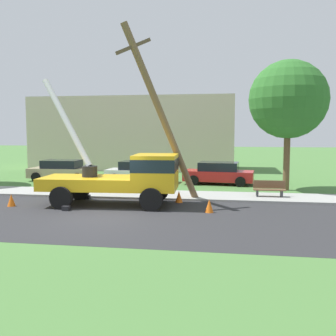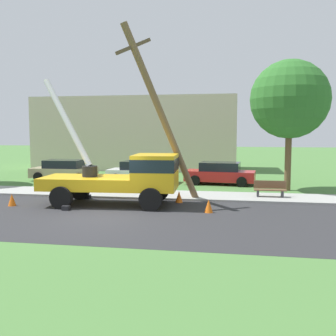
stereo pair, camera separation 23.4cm
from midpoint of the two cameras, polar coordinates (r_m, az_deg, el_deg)
name	(u,v)px [view 2 (the right image)]	position (r m, az deg, el deg)	size (l,w,h in m)	color
ground_plane	(162,180)	(27.36, -0.71, -1.73)	(120.00, 120.00, 0.00)	#477538
road_asphalt	(105,216)	(15.88, -8.74, -7.00)	(80.00, 8.01, 0.01)	#2B2B2D
sidewalk_strip	(138,194)	(20.90, -4.07, -3.82)	(80.00, 2.66, 0.10)	#9E9E99
utility_truck	(128,175)	(17.91, -5.56, -1.00)	(6.89, 3.21, 5.98)	gold
leaning_utility_pole	(161,114)	(18.38, -0.65, 7.94)	(3.55, 2.96, 8.27)	brown
traffic_cone_ahead	(209,206)	(16.45, 6.39, -5.56)	(0.36, 0.36, 0.56)	orange
traffic_cone_behind	(12,200)	(19.14, -21.58, -4.35)	(0.36, 0.36, 0.56)	orange
traffic_cone_curbside	(179,197)	(18.63, 1.99, -4.23)	(0.36, 0.36, 0.56)	orange
parked_sedan_tan	(64,170)	(27.86, -14.78, -0.31)	(4.44, 2.08, 1.42)	tan
parked_sedan_white	(141,172)	(25.90, -3.66, -0.56)	(4.50, 2.19, 1.42)	silver
parked_sedan_red	(220,173)	(25.17, 7.89, -0.77)	(4.56, 2.30, 1.42)	#B21E1E
park_bench	(270,189)	(20.38, 15.04, -3.06)	(1.60, 0.45, 0.90)	brown
roadside_tree_far	(290,100)	(23.34, 17.69, 9.53)	(4.44, 4.44, 7.42)	brown
lowrise_building_backdrop	(137,133)	(35.88, -4.36, 5.07)	(18.00, 6.00, 6.40)	beige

